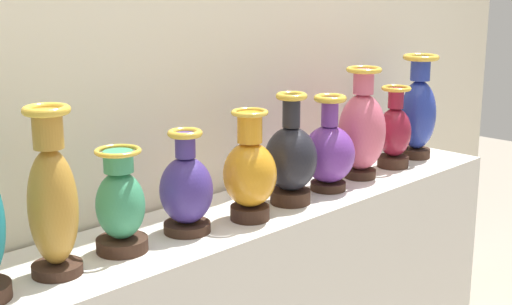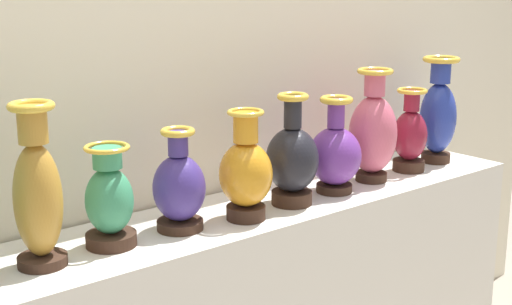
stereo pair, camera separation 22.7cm
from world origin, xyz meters
name	(u,v)px [view 1 (the left image)]	position (x,y,z in m)	size (l,w,h in m)	color
back_wall	(199,24)	(0.00, 0.26, 1.38)	(3.74, 0.14, 2.73)	beige
vase_ochre	(53,200)	(-0.72, -0.02, 1.01)	(0.13, 0.13, 0.42)	#382319
vase_jade	(120,206)	(-0.52, -0.01, 0.94)	(0.14, 0.14, 0.28)	#382319
vase_indigo	(186,190)	(-0.30, -0.02, 0.94)	(0.15, 0.15, 0.30)	#382319
vase_amber	(250,173)	(-0.10, -0.07, 0.96)	(0.16, 0.16, 0.34)	#382319
vase_onyx	(291,159)	(0.11, -0.05, 0.96)	(0.17, 0.17, 0.36)	#382319
vase_violet	(329,152)	(0.31, -0.04, 0.95)	(0.18, 0.18, 0.33)	#382319
vase_rose	(362,129)	(0.51, -0.03, 1.00)	(0.17, 0.17, 0.40)	#382319
vase_burgundy	(394,132)	(0.72, -0.03, 0.95)	(0.13, 0.13, 0.31)	#382319
vase_cobalt	(418,110)	(0.91, -0.01, 1.01)	(0.14, 0.14, 0.42)	#382319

